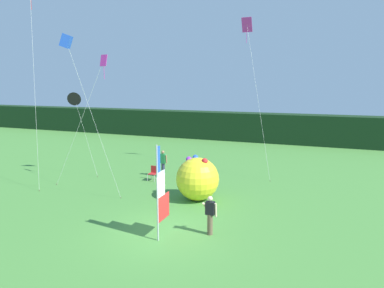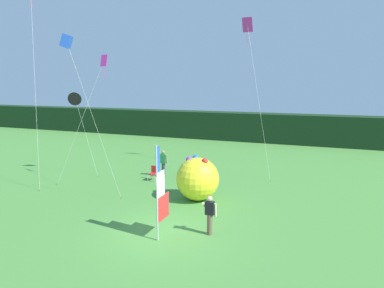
{
  "view_description": "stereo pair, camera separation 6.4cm",
  "coord_description": "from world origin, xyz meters",
  "px_view_note": "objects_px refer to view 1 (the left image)",
  "views": [
    {
      "loc": [
        5.98,
        -11.89,
        5.93
      ],
      "look_at": [
        0.03,
        3.26,
        3.1
      ],
      "focal_mm": 32.55,
      "sensor_mm": 36.0,
      "label": 1
    },
    {
      "loc": [
        6.03,
        -11.87,
        5.93
      ],
      "look_at": [
        0.03,
        3.26,
        3.1
      ],
      "focal_mm": 32.55,
      "sensor_mm": 36.0,
      "label": 2
    }
  ],
  "objects_px": {
    "folding_chair": "(153,172)",
    "kite_magenta_diamond_3": "(248,33)",
    "kite_blue_box_1": "(66,42)",
    "kite_magenta_diamond_2": "(99,72)",
    "person_near_banner": "(163,163)",
    "inflatable_balloon": "(198,179)",
    "kite_black_delta_0": "(75,98)",
    "banner_flag": "(161,194)",
    "person_mid_field": "(210,214)"
  },
  "relations": [
    {
      "from": "inflatable_balloon",
      "to": "kite_magenta_diamond_3",
      "type": "distance_m",
      "value": 11.23
    },
    {
      "from": "inflatable_balloon",
      "to": "kite_blue_box_1",
      "type": "distance_m",
      "value": 9.24
    },
    {
      "from": "folding_chair",
      "to": "kite_magenta_diamond_3",
      "type": "height_order",
      "value": "kite_magenta_diamond_3"
    },
    {
      "from": "person_near_banner",
      "to": "kite_magenta_diamond_3",
      "type": "distance_m",
      "value": 10.35
    },
    {
      "from": "folding_chair",
      "to": "person_near_banner",
      "type": "bearing_deg",
      "value": 75.98
    },
    {
      "from": "kite_blue_box_1",
      "to": "kite_magenta_diamond_3",
      "type": "bearing_deg",
      "value": 56.82
    },
    {
      "from": "banner_flag",
      "to": "kite_magenta_diamond_2",
      "type": "distance_m",
      "value": 9.43
    },
    {
      "from": "inflatable_balloon",
      "to": "kite_magenta_diamond_3",
      "type": "xyz_separation_m",
      "value": [
        0.71,
        7.68,
        8.17
      ]
    },
    {
      "from": "person_near_banner",
      "to": "inflatable_balloon",
      "type": "xyz_separation_m",
      "value": [
        3.62,
        -3.37,
        0.19
      ]
    },
    {
      "from": "kite_blue_box_1",
      "to": "inflatable_balloon",
      "type": "bearing_deg",
      "value": 21.81
    },
    {
      "from": "folding_chair",
      "to": "kite_blue_box_1",
      "type": "relative_size",
      "value": 0.11
    },
    {
      "from": "banner_flag",
      "to": "kite_magenta_diamond_2",
      "type": "xyz_separation_m",
      "value": [
        -6.3,
        5.13,
        4.79
      ]
    },
    {
      "from": "kite_blue_box_1",
      "to": "kite_magenta_diamond_2",
      "type": "height_order",
      "value": "kite_blue_box_1"
    },
    {
      "from": "person_near_banner",
      "to": "kite_blue_box_1",
      "type": "distance_m",
      "value": 9.27
    },
    {
      "from": "person_near_banner",
      "to": "kite_magenta_diamond_3",
      "type": "bearing_deg",
      "value": 44.87
    },
    {
      "from": "person_near_banner",
      "to": "folding_chair",
      "type": "bearing_deg",
      "value": -104.02
    },
    {
      "from": "kite_magenta_diamond_2",
      "to": "person_near_banner",
      "type": "bearing_deg",
      "value": 50.65
    },
    {
      "from": "kite_magenta_diamond_3",
      "to": "banner_flag",
      "type": "bearing_deg",
      "value": -92.04
    },
    {
      "from": "inflatable_balloon",
      "to": "kite_magenta_diamond_2",
      "type": "distance_m",
      "value": 8.15
    },
    {
      "from": "person_near_banner",
      "to": "kite_blue_box_1",
      "type": "height_order",
      "value": "kite_blue_box_1"
    },
    {
      "from": "banner_flag",
      "to": "inflatable_balloon",
      "type": "height_order",
      "value": "banner_flag"
    },
    {
      "from": "person_near_banner",
      "to": "person_mid_field",
      "type": "xyz_separation_m",
      "value": [
        5.56,
        -7.13,
        -0.08
      ]
    },
    {
      "from": "inflatable_balloon",
      "to": "folding_chair",
      "type": "bearing_deg",
      "value": 147.34
    },
    {
      "from": "person_mid_field",
      "to": "kite_magenta_diamond_2",
      "type": "distance_m",
      "value": 10.67
    },
    {
      "from": "kite_blue_box_1",
      "to": "kite_magenta_diamond_2",
      "type": "xyz_separation_m",
      "value": [
        -0.2,
        2.76,
        -1.31
      ]
    },
    {
      "from": "folding_chair",
      "to": "kite_blue_box_1",
      "type": "xyz_separation_m",
      "value": [
        -2.0,
        -4.8,
        7.37
      ]
    },
    {
      "from": "person_mid_field",
      "to": "kite_magenta_diamond_2",
      "type": "relative_size",
      "value": 0.21
    },
    {
      "from": "kite_blue_box_1",
      "to": "kite_magenta_diamond_2",
      "type": "distance_m",
      "value": 3.06
    },
    {
      "from": "inflatable_balloon",
      "to": "kite_magenta_diamond_3",
      "type": "bearing_deg",
      "value": 84.74
    },
    {
      "from": "kite_black_delta_0",
      "to": "banner_flag",
      "type": "bearing_deg",
      "value": -35.26
    },
    {
      "from": "kite_black_delta_0",
      "to": "kite_magenta_diamond_3",
      "type": "relative_size",
      "value": 0.53
    },
    {
      "from": "person_near_banner",
      "to": "inflatable_balloon",
      "type": "relative_size",
      "value": 0.75
    },
    {
      "from": "kite_blue_box_1",
      "to": "kite_magenta_diamond_3",
      "type": "height_order",
      "value": "kite_magenta_diamond_3"
    },
    {
      "from": "kite_black_delta_0",
      "to": "kite_blue_box_1",
      "type": "height_order",
      "value": "kite_blue_box_1"
    },
    {
      "from": "banner_flag",
      "to": "kite_magenta_diamond_2",
      "type": "height_order",
      "value": "kite_magenta_diamond_2"
    },
    {
      "from": "kite_black_delta_0",
      "to": "kite_blue_box_1",
      "type": "relative_size",
      "value": 0.66
    },
    {
      "from": "folding_chair",
      "to": "kite_black_delta_0",
      "type": "distance_m",
      "value": 6.96
    },
    {
      "from": "person_mid_field",
      "to": "kite_blue_box_1",
      "type": "relative_size",
      "value": 0.19
    },
    {
      "from": "person_mid_field",
      "to": "folding_chair",
      "type": "relative_size",
      "value": 1.78
    },
    {
      "from": "inflatable_balloon",
      "to": "kite_blue_box_1",
      "type": "height_order",
      "value": "kite_blue_box_1"
    },
    {
      "from": "kite_magenta_diamond_2",
      "to": "banner_flag",
      "type": "bearing_deg",
      "value": -39.13
    },
    {
      "from": "kite_black_delta_0",
      "to": "folding_chair",
      "type": "bearing_deg",
      "value": 5.67
    },
    {
      "from": "folding_chair",
      "to": "kite_magenta_diamond_2",
      "type": "height_order",
      "value": "kite_magenta_diamond_2"
    },
    {
      "from": "folding_chair",
      "to": "kite_black_delta_0",
      "type": "xyz_separation_m",
      "value": [
        -5.29,
        -0.53,
        4.48
      ]
    },
    {
      "from": "kite_blue_box_1",
      "to": "person_mid_field",
      "type": "bearing_deg",
      "value": -10.34
    },
    {
      "from": "inflatable_balloon",
      "to": "kite_black_delta_0",
      "type": "bearing_deg",
      "value": 168.02
    },
    {
      "from": "kite_black_delta_0",
      "to": "kite_magenta_diamond_3",
      "type": "xyz_separation_m",
      "value": [
        9.85,
        5.74,
        4.29
      ]
    },
    {
      "from": "person_mid_field",
      "to": "folding_chair",
      "type": "height_order",
      "value": "person_mid_field"
    },
    {
      "from": "banner_flag",
      "to": "inflatable_balloon",
      "type": "distance_m",
      "value": 4.76
    },
    {
      "from": "person_mid_field",
      "to": "kite_blue_box_1",
      "type": "bearing_deg",
      "value": 169.66
    }
  ]
}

